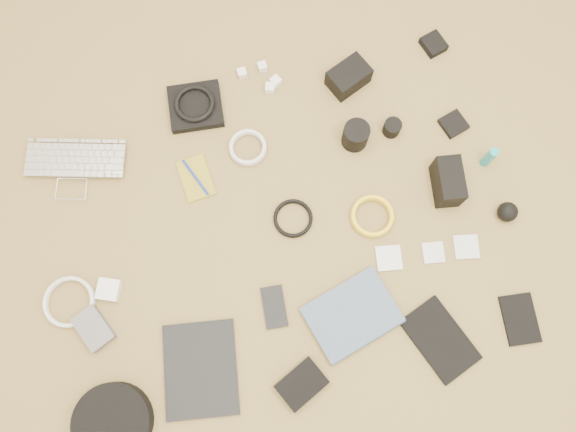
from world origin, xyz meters
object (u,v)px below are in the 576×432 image
object	(u,v)px
dslr_camera	(349,77)
phone	(274,307)
headphone_case	(113,422)
paperback	(369,343)
tablet	(201,369)
laptop	(75,173)

from	to	relation	value
dslr_camera	phone	world-z (taller)	dslr_camera
headphone_case	paperback	bearing A→B (deg)	-0.06
dslr_camera	headphone_case	bearing A→B (deg)	-160.38
dslr_camera	paperback	bearing A→B (deg)	-124.68
tablet	phone	world-z (taller)	tablet
laptop	dslr_camera	distance (m)	0.89
dslr_camera	paperback	size ratio (longest dim) A/B	0.51
phone	headphone_case	world-z (taller)	headphone_case
phone	tablet	bearing A→B (deg)	-149.77
laptop	dslr_camera	bearing A→B (deg)	21.26
dslr_camera	phone	size ratio (longest dim) A/B	1.03
tablet	dslr_camera	bearing A→B (deg)	58.19
tablet	paperback	size ratio (longest dim) A/B	1.06
dslr_camera	paperback	xyz separation A→B (m)	(-0.19, -0.79, -0.02)
dslr_camera	tablet	bearing A→B (deg)	-153.60
dslr_camera	tablet	world-z (taller)	dslr_camera
tablet	paperback	world-z (taller)	paperback
headphone_case	dslr_camera	bearing A→B (deg)	40.54
laptop	tablet	distance (m)	0.70
phone	laptop	bearing A→B (deg)	136.55
paperback	headphone_case	bearing A→B (deg)	76.28
laptop	headphone_case	world-z (taller)	headphone_case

